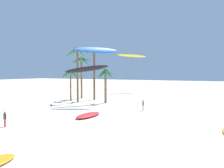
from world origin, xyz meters
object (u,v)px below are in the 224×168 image
object	(u,v)px
flying_kite_2	(97,50)
person_near_right	(5,118)
palm_tree_3	(106,77)
grounded_kite_0	(88,115)
palm_tree_0	(81,64)
flying_kite_1	(87,69)
palm_tree_4	(94,59)
person_near_left	(143,105)
flying_kite_3	(132,56)
palm_tree_1	(70,75)
palm_tree_2	(77,57)

from	to	relation	value
flying_kite_2	person_near_right	world-z (taller)	flying_kite_2
palm_tree_3	grounded_kite_0	size ratio (longest dim) A/B	1.40
palm_tree_0	flying_kite_1	world-z (taller)	palm_tree_0
palm_tree_4	person_near_left	distance (m)	16.82
flying_kite_3	person_near_right	xyz separation A→B (m)	(2.82, -41.92, -9.65)
flying_kite_3	person_near_left	world-z (taller)	flying_kite_3
palm_tree_0	palm_tree_1	bearing A→B (deg)	-85.24
flying_kite_2	grounded_kite_0	xyz separation A→B (m)	(5.48, -10.95, -9.67)
palm_tree_3	flying_kite_3	world-z (taller)	flying_kite_3
palm_tree_1	person_near_right	bearing A→B (deg)	-70.17
grounded_kite_0	person_near_left	world-z (taller)	person_near_left
flying_kite_3	palm_tree_4	bearing A→B (deg)	-91.75
palm_tree_4	grounded_kite_0	bearing A→B (deg)	-60.35
grounded_kite_0	palm_tree_1	bearing A→B (deg)	136.77
palm_tree_1	person_near_left	xyz separation A→B (m)	(16.75, -3.88, -4.31)
palm_tree_1	palm_tree_3	size ratio (longest dim) A/B	1.01
palm_tree_0	person_near_right	size ratio (longest dim) A/B	5.59
palm_tree_4	flying_kite_2	bearing A→B (deg)	-52.08
palm_tree_3	person_near_left	bearing A→B (deg)	-26.43
palm_tree_2	palm_tree_3	world-z (taller)	palm_tree_2
grounded_kite_0	person_near_left	size ratio (longest dim) A/B	2.81
person_near_left	palm_tree_2	bearing A→B (deg)	168.73
flying_kite_3	person_near_left	size ratio (longest dim) A/B	6.89
person_near_left	person_near_right	world-z (taller)	person_near_right
palm_tree_0	palm_tree_2	world-z (taller)	palm_tree_2
palm_tree_3	palm_tree_1	bearing A→B (deg)	-176.06
flying_kite_2	flying_kite_3	bearing A→B (deg)	95.52
flying_kite_2	flying_kite_3	world-z (taller)	flying_kite_3
palm_tree_1	flying_kite_3	xyz separation A→B (m)	(4.18, 22.52, 5.35)
palm_tree_1	person_near_right	world-z (taller)	palm_tree_1
person_near_left	palm_tree_0	bearing A→B (deg)	154.55
palm_tree_0	flying_kite_1	size ratio (longest dim) A/B	1.26
palm_tree_2	flying_kite_1	world-z (taller)	palm_tree_2
palm_tree_1	flying_kite_3	distance (m)	23.52
palm_tree_2	flying_kite_3	xyz separation A→B (m)	(1.61, 23.57, 1.97)
palm_tree_1	flying_kite_1	bearing A→B (deg)	-32.23
flying_kite_1	palm_tree_1	bearing A→B (deg)	147.77
palm_tree_0	person_near_left	size ratio (longest dim) A/B	5.67
palm_tree_2	flying_kite_2	size ratio (longest dim) A/B	1.01
palm_tree_4	palm_tree_2	bearing A→B (deg)	-103.04
palm_tree_3	palm_tree_4	world-z (taller)	palm_tree_4
palm_tree_3	person_near_left	xyz separation A→B (m)	(8.89, -4.42, -4.08)
palm_tree_1	flying_kite_3	world-z (taller)	flying_kite_3
flying_kite_1	grounded_kite_0	distance (m)	10.26
palm_tree_2	flying_kite_2	distance (m)	4.11
grounded_kite_0	person_near_left	distance (m)	8.79
person_near_left	palm_tree_3	bearing A→B (deg)	153.57
palm_tree_3	flying_kite_3	bearing A→B (deg)	99.52
palm_tree_1	palm_tree_2	world-z (taller)	palm_tree_2
palm_tree_0	flying_kite_1	bearing A→B (deg)	-49.66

